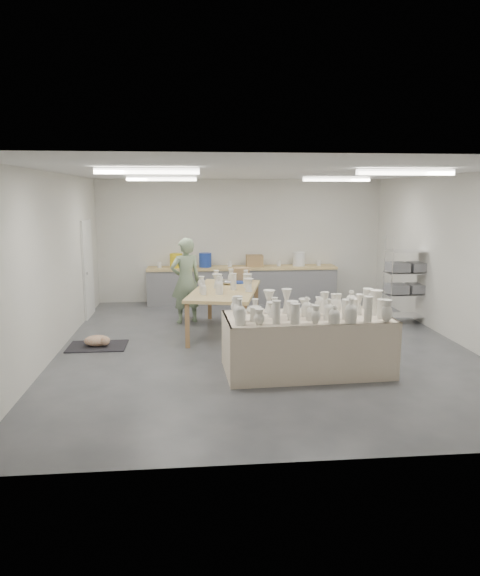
{
  "coord_description": "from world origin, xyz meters",
  "views": [
    {
      "loc": [
        -1.22,
        -8.65,
        2.63
      ],
      "look_at": [
        -0.41,
        -0.03,
        1.05
      ],
      "focal_mm": 32.0,
      "sensor_mm": 36.0,
      "label": 1
    }
  ],
  "objects": [
    {
      "name": "wire_shelf",
      "position": [
        3.2,
        1.4,
        0.92
      ],
      "size": [
        0.88,
        0.48,
        1.8
      ],
      "color": "silver",
      "rests_on": "ground"
    },
    {
      "name": "red_stool",
      "position": [
        -1.36,
        2.1,
        0.31
      ],
      "size": [
        0.45,
        0.45,
        0.34
      ],
      "rotation": [
        0.0,
        0.0,
        0.28
      ],
      "color": "#B52619",
      "rests_on": "ground"
    },
    {
      "name": "cat",
      "position": [
        -2.88,
        0.2,
        0.12
      ],
      "size": [
        0.49,
        0.37,
        0.19
      ],
      "rotation": [
        0.0,
        0.0,
        0.14
      ],
      "color": "white",
      "rests_on": "rug"
    },
    {
      "name": "room",
      "position": [
        -0.11,
        0.08,
        2.06
      ],
      "size": [
        8.0,
        8.02,
        3.0
      ],
      "color": "#424449",
      "rests_on": "ground"
    },
    {
      "name": "work_table",
      "position": [
        -0.56,
        1.03,
        0.86
      ],
      "size": [
        1.6,
        2.47,
        1.2
      ],
      "rotation": [
        0.0,
        0.0,
        -0.22
      ],
      "color": "tan",
      "rests_on": "ground"
    },
    {
      "name": "potter",
      "position": [
        -1.36,
        1.83,
        0.88
      ],
      "size": [
        0.75,
        0.61,
        1.77
      ],
      "primitive_type": "imported",
      "rotation": [
        0.0,
        0.0,
        3.47
      ],
      "color": "gray",
      "rests_on": "ground"
    },
    {
      "name": "drying_table",
      "position": [
        0.48,
        -1.4,
        0.48
      ],
      "size": [
        2.49,
        1.25,
        1.23
      ],
      "rotation": [
        0.0,
        0.0,
        0.04
      ],
      "color": "olive",
      "rests_on": "ground"
    },
    {
      "name": "back_counter",
      "position": [
        -0.01,
        3.68,
        0.49
      ],
      "size": [
        4.6,
        0.6,
        1.24
      ],
      "color": "tan",
      "rests_on": "ground"
    },
    {
      "name": "rug",
      "position": [
        -2.9,
        0.21,
        0.01
      ],
      "size": [
        1.0,
        0.7,
        0.02
      ],
      "primitive_type": "cube",
      "color": "black",
      "rests_on": "ground"
    }
  ]
}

